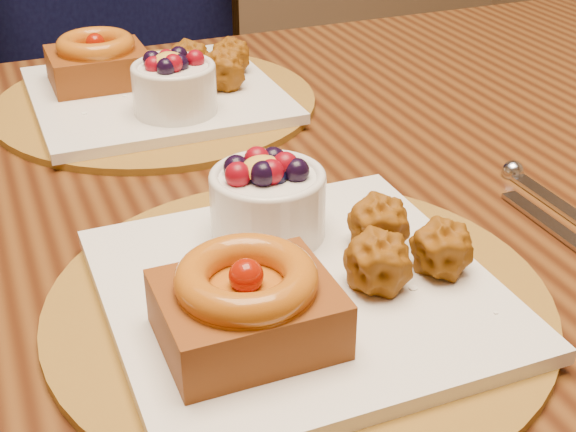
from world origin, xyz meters
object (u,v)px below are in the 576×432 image
object	(u,v)px
place_setting_near	(293,274)
chair_far	(154,118)
place_setting_far	(153,86)
dining_table	(215,250)

from	to	relation	value
place_setting_near	chair_far	xyz separation A→B (m)	(0.13, 1.06, -0.30)
place_setting_near	chair_far	bearing A→B (deg)	82.95
place_setting_far	chair_far	bearing A→B (deg)	78.26
place_setting_near	place_setting_far	world-z (taller)	place_setting_near
place_setting_near	place_setting_far	xyz separation A→B (m)	(0.00, 0.43, -0.00)
dining_table	place_setting_near	world-z (taller)	place_setting_near
dining_table	place_setting_near	bearing A→B (deg)	-90.84
dining_table	chair_far	bearing A→B (deg)	81.39
chair_far	place_setting_near	bearing A→B (deg)	-90.84
place_setting_near	place_setting_far	bearing A→B (deg)	89.98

